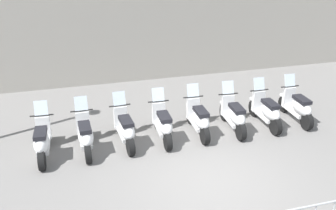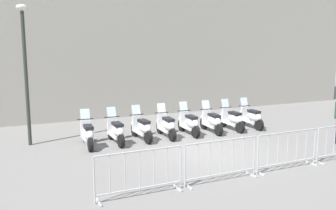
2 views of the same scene
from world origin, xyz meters
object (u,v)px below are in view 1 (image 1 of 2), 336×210
Objects in this scene: motorcycle_1 at (85,135)px; motorcycle_5 at (234,115)px; motorcycle_2 at (125,129)px; motorcycle_7 at (297,107)px; motorcycle_0 at (42,141)px; motorcycle_6 at (267,111)px; motorcycle_4 at (199,119)px; motorcycle_3 at (163,124)px.

motorcycle_1 is 3.97m from motorcycle_5.
motorcycle_1 is at bearing -175.73° from motorcycle_5.
motorcycle_2 is 1.00× the size of motorcycle_7.
motorcycle_0 and motorcycle_7 have the same top height.
motorcycle_0 is at bearing -175.36° from motorcycle_7.
motorcycle_6 is at bearing 4.45° from motorcycle_1.
motorcycle_1 is 1.00× the size of motorcycle_2.
motorcycle_6 is at bearing -174.70° from motorcycle_7.
motorcycle_7 is (2.97, 0.18, 0.00)m from motorcycle_4.
motorcycle_4 is at bearing -177.32° from motorcycle_6.
motorcycle_0 is at bearing -173.72° from motorcycle_2.
motorcycle_5 and motorcycle_6 have the same top height.
motorcycle_1 is 1.00× the size of motorcycle_3.
motorcycle_4 is (0.99, 0.10, 0.00)m from motorcycle_3.
motorcycle_3 and motorcycle_5 have the same top height.
motorcycle_2 is 2.97m from motorcycle_5.
motorcycle_2 is at bearing -176.86° from motorcycle_5.
motorcycle_2 is 0.99m from motorcycle_3.
motorcycle_2 and motorcycle_3 have the same top height.
motorcycle_7 is at bearing 5.23° from motorcycle_5.
motorcycle_5 is 1.00m from motorcycle_6.
motorcycle_1 and motorcycle_5 have the same top height.
motorcycle_7 is at bearing 4.64° from motorcycle_0.
motorcycle_3 is at bearing -175.82° from motorcycle_7.
motorcycle_4 and motorcycle_5 have the same top height.
motorcycle_7 is at bearing 4.59° from motorcycle_1.
motorcycle_4 is at bearing 4.62° from motorcycle_2.
motorcycle_0 is at bearing -175.07° from motorcycle_1.
motorcycle_7 is (3.96, 0.29, 0.00)m from motorcycle_3.
motorcycle_4 is at bearing 6.05° from motorcycle_3.
motorcycle_6 is at bearing 3.81° from motorcycle_3.
motorcycle_2 is at bearing -176.82° from motorcycle_3.
motorcycle_3 and motorcycle_6 have the same top height.
motorcycle_6 is at bearing 3.65° from motorcycle_2.
motorcycle_1 is 1.00× the size of motorcycle_4.
motorcycle_6 is (3.96, 0.25, 0.00)m from motorcycle_2.
motorcycle_3 is at bearing -176.88° from motorcycle_5.
motorcycle_2 is 1.00× the size of motorcycle_6.
motorcycle_3 and motorcycle_7 have the same top height.
motorcycle_5 and motorcycle_7 have the same top height.
motorcycle_2 is at bearing -176.35° from motorcycle_6.
motorcycle_5 is (1.98, 0.11, 0.00)m from motorcycle_3.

